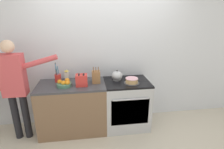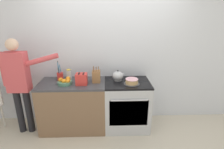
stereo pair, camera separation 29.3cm
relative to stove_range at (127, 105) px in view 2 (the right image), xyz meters
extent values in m
plane|color=beige|center=(-0.28, -0.31, -0.44)|extent=(16.00, 16.00, 0.00)
cube|color=silver|center=(-0.28, 0.33, 0.86)|extent=(8.00, 0.04, 2.60)
cube|color=brown|center=(-0.96, 0.00, -0.02)|extent=(1.13, 0.62, 0.85)
cube|color=#3D3D42|center=(-0.96, 0.00, 0.42)|extent=(1.13, 0.62, 0.03)
cube|color=#B7BABF|center=(0.00, 0.00, -0.02)|extent=(0.78, 0.62, 0.85)
cube|color=black|center=(0.00, -0.30, 0.01)|extent=(0.64, 0.01, 0.47)
cylinder|color=#B7BABF|center=(0.00, -0.33, 0.26)|extent=(0.59, 0.02, 0.02)
cube|color=black|center=(0.00, 0.00, 0.43)|extent=(0.78, 0.62, 0.03)
cylinder|color=#4C4C51|center=(0.06, -0.09, 0.45)|extent=(0.26, 0.26, 0.01)
cylinder|color=tan|center=(0.06, -0.09, 0.47)|extent=(0.21, 0.21, 0.04)
cylinder|color=tan|center=(0.06, -0.09, 0.51)|extent=(0.20, 0.20, 0.04)
cylinder|color=#EFB2C1|center=(0.06, -0.09, 0.53)|extent=(0.21, 0.21, 0.01)
cylinder|color=#B7BABF|center=(-0.16, 0.09, 0.44)|extent=(0.13, 0.13, 0.01)
ellipsoid|color=#B7BABF|center=(-0.16, 0.09, 0.52)|extent=(0.19, 0.19, 0.16)
cone|color=#B7BABF|center=(-0.07, 0.09, 0.55)|extent=(0.10, 0.04, 0.08)
sphere|color=black|center=(-0.16, 0.09, 0.62)|extent=(0.02, 0.02, 0.02)
cube|color=olive|center=(-0.53, 0.02, 0.54)|extent=(0.14, 0.14, 0.20)
cylinder|color=brown|center=(-0.57, -0.02, 0.69)|extent=(0.01, 0.04, 0.09)
cylinder|color=brown|center=(-0.53, -0.01, 0.67)|extent=(0.01, 0.03, 0.06)
cylinder|color=brown|center=(-0.49, -0.02, 0.68)|extent=(0.01, 0.04, 0.09)
cylinder|color=brown|center=(-0.57, 0.02, 0.68)|extent=(0.01, 0.03, 0.07)
cylinder|color=brown|center=(-0.53, 0.02, 0.68)|extent=(0.01, 0.04, 0.07)
cylinder|color=red|center=(-1.18, 0.14, 0.51)|extent=(0.11, 0.11, 0.14)
cylinder|color=black|center=(-1.20, 0.14, 0.64)|extent=(0.02, 0.07, 0.29)
cylinder|color=teal|center=(-1.18, 0.12, 0.60)|extent=(0.04, 0.01, 0.23)
cylinder|color=teal|center=(-1.16, 0.13, 0.61)|extent=(0.03, 0.06, 0.25)
cylinder|color=teal|center=(-1.20, 0.14, 0.62)|extent=(0.02, 0.05, 0.27)
cylinder|color=#4C7F66|center=(-1.06, -0.07, 0.47)|extent=(0.24, 0.24, 0.05)
sphere|color=orange|center=(-0.99, -0.09, 0.51)|extent=(0.07, 0.07, 0.07)
sphere|color=orange|center=(-1.01, -0.01, 0.52)|extent=(0.08, 0.08, 0.08)
sphere|color=orange|center=(-1.06, -0.10, 0.51)|extent=(0.07, 0.07, 0.07)
sphere|color=orange|center=(-1.13, -0.05, 0.51)|extent=(0.07, 0.07, 0.07)
sphere|color=orange|center=(-1.00, -0.11, 0.51)|extent=(0.07, 0.07, 0.07)
cube|color=red|center=(-0.77, -0.08, 0.53)|extent=(0.19, 0.16, 0.19)
cube|color=black|center=(-0.81, -0.08, 0.63)|extent=(0.02, 0.11, 0.00)
cube|color=black|center=(-0.74, -0.08, 0.63)|extent=(0.02, 0.11, 0.00)
cube|color=black|center=(-0.88, -0.08, 0.57)|extent=(0.02, 0.02, 0.01)
cube|color=white|center=(-1.04, 0.20, 0.52)|extent=(0.07, 0.07, 0.16)
pyramid|color=#E0BC4C|center=(-1.04, 0.20, 0.62)|extent=(0.07, 0.07, 0.03)
cylinder|color=black|center=(-1.87, -0.10, -0.05)|extent=(0.11, 0.11, 0.79)
cylinder|color=black|center=(-1.71, -0.10, -0.05)|extent=(0.11, 0.11, 0.79)
cube|color=#D14C51|center=(-1.79, -0.10, 0.67)|extent=(0.34, 0.20, 0.65)
cylinder|color=#D14C51|center=(-2.00, -0.10, 0.72)|extent=(0.08, 0.08, 0.55)
cylinder|color=#D14C51|center=(-1.39, -0.10, 0.87)|extent=(0.56, 0.08, 0.22)
sphere|color=beige|center=(-1.79, -0.10, 1.11)|extent=(0.19, 0.19, 0.19)
cylinder|color=silver|center=(-2.28, 0.05, -0.22)|extent=(0.04, 0.04, 0.44)
camera|label=1|loc=(-0.66, -2.78, 1.55)|focal=28.00mm
camera|label=2|loc=(-0.36, -2.80, 1.55)|focal=28.00mm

